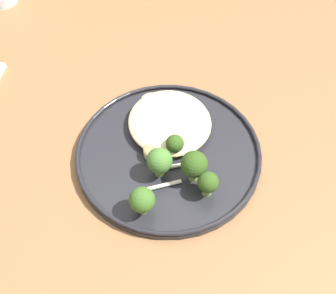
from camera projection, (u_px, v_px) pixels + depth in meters
wooden_dining_table at (159, 186)px, 0.73m from camera, size 1.40×1.00×0.74m
dinner_plate at (168, 151)px, 0.67m from camera, size 0.29×0.29×0.02m
noodle_bed at (170, 122)px, 0.69m from camera, size 0.14×0.13×0.03m
seared_scallop_front_small at (170, 123)px, 0.69m from camera, size 0.03×0.03×0.01m
seared_scallop_right_edge at (183, 145)px, 0.66m from camera, size 0.02×0.02×0.01m
seared_scallop_half_hidden at (170, 113)px, 0.70m from camera, size 0.03×0.03×0.01m
seared_scallop_rear_pale at (167, 135)px, 0.67m from camera, size 0.03×0.03×0.01m
seared_scallop_on_noodles at (151, 102)px, 0.72m from camera, size 0.03×0.03×0.01m
seared_scallop_tiny_bay at (154, 114)px, 0.70m from camera, size 0.03×0.03×0.02m
seared_scallop_left_edge at (153, 151)px, 0.65m from camera, size 0.03×0.03×0.01m
broccoli_floret_front_edge at (159, 161)px, 0.62m from camera, size 0.04×0.04×0.05m
broccoli_floret_small_sprig at (175, 145)px, 0.64m from camera, size 0.03×0.03×0.04m
broccoli_floret_near_rim at (194, 165)px, 0.61m from camera, size 0.04×0.04×0.06m
broccoli_floret_right_tilted at (208, 183)px, 0.60m from camera, size 0.03×0.03×0.04m
broccoli_floret_tall_stalk at (142, 200)px, 0.58m from camera, size 0.04×0.04×0.05m
onion_sliver_pale_crescent at (164, 185)px, 0.62m from camera, size 0.01×0.05×0.00m
onion_sliver_short_strip at (171, 167)px, 0.64m from camera, size 0.01×0.05×0.00m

